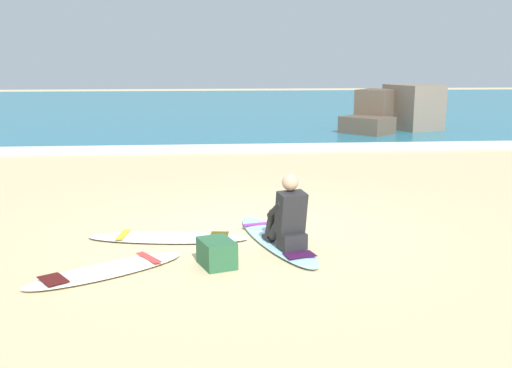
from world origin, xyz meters
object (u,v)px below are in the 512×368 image
object	(u,v)px
surfboard_spare_near	(168,237)
surfboard_spare_far	(106,270)
beach_bag	(217,253)
surfboard_main	(276,240)
surfer_seated	(288,218)

from	to	relation	value
surfboard_spare_near	surfboard_spare_far	bearing A→B (deg)	-117.18
surfboard_spare_near	beach_bag	size ratio (longest dim) A/B	4.65
beach_bag	surfboard_main	bearing A→B (deg)	46.90
surfboard_main	surfer_seated	world-z (taller)	surfer_seated
surfboard_spare_near	surfboard_spare_far	xyz separation A→B (m)	(-0.63, -1.23, 0.00)
surfboard_main	surfer_seated	size ratio (longest dim) A/B	2.66
surfer_seated	beach_bag	world-z (taller)	surfer_seated
surfboard_spare_far	beach_bag	xyz separation A→B (m)	(1.27, 0.14, 0.12)
surfboard_spare_near	surfer_seated	bearing A→B (deg)	-21.87
surfer_seated	surfboard_spare_far	distance (m)	2.31
surfer_seated	surfboard_spare_near	size ratio (longest dim) A/B	0.42
surfboard_main	surfboard_spare_far	xyz separation A→B (m)	(-2.09, -1.01, 0.00)
beach_bag	surfboard_spare_near	bearing A→B (deg)	120.29
surfboard_main	surfboard_spare_near	distance (m)	1.48
surfer_seated	surfboard_spare_far	size ratio (longest dim) A/B	0.50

